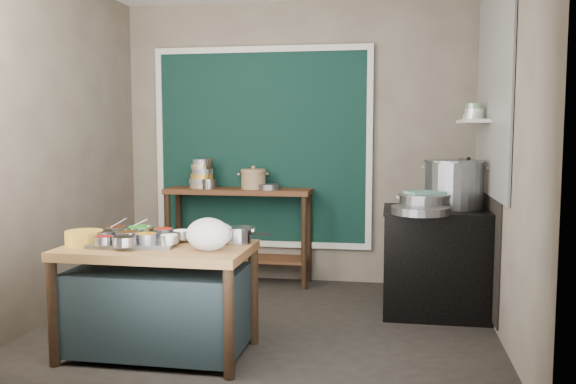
% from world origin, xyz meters
% --- Properties ---
extents(floor, '(3.50, 3.00, 0.02)m').
position_xyz_m(floor, '(0.00, 0.00, -0.01)').
color(floor, '#28231E').
rests_on(floor, ground).
extents(back_wall, '(3.50, 0.02, 2.80)m').
position_xyz_m(back_wall, '(0.00, 1.51, 1.40)').
color(back_wall, '#7A6E5E').
rests_on(back_wall, floor).
extents(left_wall, '(0.02, 3.00, 2.80)m').
position_xyz_m(left_wall, '(-1.76, 0.00, 1.40)').
color(left_wall, '#7A6E5E').
rests_on(left_wall, floor).
extents(right_wall, '(0.02, 3.00, 2.80)m').
position_xyz_m(right_wall, '(1.76, 0.00, 1.40)').
color(right_wall, '#7A6E5E').
rests_on(right_wall, floor).
extents(curtain_panel, '(2.10, 0.02, 1.90)m').
position_xyz_m(curtain_panel, '(-0.35, 1.47, 1.35)').
color(curtain_panel, black).
rests_on(curtain_panel, back_wall).
extents(curtain_frame, '(2.22, 0.03, 2.02)m').
position_xyz_m(curtain_frame, '(-0.35, 1.46, 1.35)').
color(curtain_frame, beige).
rests_on(curtain_frame, back_wall).
extents(tile_panel, '(0.02, 1.70, 1.70)m').
position_xyz_m(tile_panel, '(1.74, 0.55, 1.85)').
color(tile_panel, '#B2B2AA').
rests_on(tile_panel, right_wall).
extents(soot_patch, '(0.01, 1.30, 1.30)m').
position_xyz_m(soot_patch, '(1.74, 0.65, 0.70)').
color(soot_patch, black).
rests_on(soot_patch, right_wall).
extents(wall_shelf, '(0.22, 0.70, 0.03)m').
position_xyz_m(wall_shelf, '(1.63, 0.85, 1.60)').
color(wall_shelf, beige).
rests_on(wall_shelf, right_wall).
extents(prep_table, '(1.26, 0.73, 0.75)m').
position_xyz_m(prep_table, '(-0.59, -0.75, 0.38)').
color(prep_table, brown).
rests_on(prep_table, floor).
extents(back_counter, '(1.45, 0.40, 0.95)m').
position_xyz_m(back_counter, '(-0.55, 1.28, 0.47)').
color(back_counter, '#512F17').
rests_on(back_counter, floor).
extents(stove_block, '(0.90, 0.68, 0.85)m').
position_xyz_m(stove_block, '(1.35, 0.55, 0.42)').
color(stove_block, black).
rests_on(stove_block, floor).
extents(stove_top, '(0.92, 0.69, 0.03)m').
position_xyz_m(stove_top, '(1.35, 0.55, 0.86)').
color(stove_top, black).
rests_on(stove_top, stove_block).
extents(condiment_tray, '(0.61, 0.46, 0.03)m').
position_xyz_m(condiment_tray, '(-0.75, -0.72, 0.76)').
color(condiment_tray, gray).
rests_on(condiment_tray, prep_table).
extents(condiment_bowls, '(0.66, 0.51, 0.07)m').
position_xyz_m(condiment_bowls, '(-0.77, -0.70, 0.81)').
color(condiment_bowls, gray).
rests_on(condiment_bowls, condiment_tray).
extents(yellow_basin, '(0.33, 0.33, 0.10)m').
position_xyz_m(yellow_basin, '(-1.09, -0.80, 0.80)').
color(yellow_basin, '#C38332').
rests_on(yellow_basin, prep_table).
extents(saucepan, '(0.21, 0.21, 0.11)m').
position_xyz_m(saucepan, '(-0.09, -0.57, 0.81)').
color(saucepan, gray).
rests_on(saucepan, prep_table).
extents(plastic_bag_a, '(0.36, 0.34, 0.21)m').
position_xyz_m(plastic_bag_a, '(-0.20, -0.85, 0.86)').
color(plastic_bag_a, white).
rests_on(plastic_bag_a, prep_table).
extents(plastic_bag_b, '(0.21, 0.18, 0.15)m').
position_xyz_m(plastic_bag_b, '(-0.19, -0.64, 0.83)').
color(plastic_bag_b, white).
rests_on(plastic_bag_b, prep_table).
extents(bowl_stack, '(0.26, 0.26, 0.29)m').
position_xyz_m(bowl_stack, '(-0.93, 1.29, 1.08)').
color(bowl_stack, tan).
rests_on(bowl_stack, back_counter).
extents(utensil_cup, '(0.17, 0.17, 0.10)m').
position_xyz_m(utensil_cup, '(-0.84, 1.23, 1.00)').
color(utensil_cup, gray).
rests_on(utensil_cup, back_counter).
extents(ceramic_crock, '(0.34, 0.34, 0.18)m').
position_xyz_m(ceramic_crock, '(-0.40, 1.28, 1.04)').
color(ceramic_crock, '#91734F').
rests_on(ceramic_crock, back_counter).
extents(wide_bowl, '(0.24, 0.24, 0.05)m').
position_xyz_m(wide_bowl, '(-0.22, 1.22, 0.98)').
color(wide_bowl, gray).
rests_on(wide_bowl, back_counter).
extents(stock_pot, '(0.57, 0.57, 0.40)m').
position_xyz_m(stock_pot, '(1.46, 0.61, 1.08)').
color(stock_pot, gray).
rests_on(stock_pot, stove_top).
extents(pot_lid, '(0.26, 0.44, 0.42)m').
position_xyz_m(pot_lid, '(1.55, 0.63, 1.09)').
color(pot_lid, gray).
rests_on(pot_lid, stove_top).
extents(steamer, '(0.50, 0.50, 0.14)m').
position_xyz_m(steamer, '(1.21, 0.40, 0.95)').
color(steamer, gray).
rests_on(steamer, stove_top).
extents(green_cloth, '(0.33, 0.30, 0.02)m').
position_xyz_m(green_cloth, '(1.21, 0.40, 1.03)').
color(green_cloth, '#588F72').
rests_on(green_cloth, steamer).
extents(shallow_pan, '(0.59, 0.59, 0.06)m').
position_xyz_m(shallow_pan, '(1.17, 0.19, 0.91)').
color(shallow_pan, gray).
rests_on(shallow_pan, stove_top).
extents(shelf_bowl_stack, '(0.17, 0.17, 0.13)m').
position_xyz_m(shelf_bowl_stack, '(1.63, 0.80, 1.68)').
color(shelf_bowl_stack, silver).
rests_on(shelf_bowl_stack, wall_shelf).
extents(shelf_bowl_green, '(0.16, 0.16, 0.05)m').
position_xyz_m(shelf_bowl_green, '(1.63, 1.10, 1.64)').
color(shelf_bowl_green, gray).
rests_on(shelf_bowl_green, wall_shelf).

